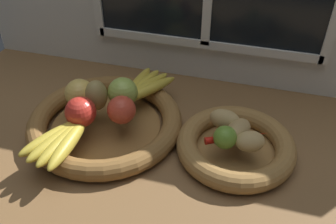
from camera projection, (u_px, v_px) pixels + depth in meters
ground_plane at (180, 143)px, 91.91cm from camera, size 140.00×90.00×3.00cm
fruit_bowl_left at (106, 122)px, 92.41cm from camera, size 38.48×38.48×4.85cm
fruit_bowl_right at (236, 146)px, 85.44cm from camera, size 27.60×27.60×4.85cm
apple_golden_left at (79, 94)px, 91.05cm from camera, size 7.37×7.37×7.37cm
apple_red_right at (122, 110)px, 86.48cm from camera, size 6.82×6.82×6.82cm
apple_green_back at (123, 92)px, 91.57cm from camera, size 7.52×7.52×7.52cm
apple_red_front at (81, 112)px, 85.44cm from camera, size 7.31×7.31×7.31cm
pear_brown at (96, 95)px, 90.24cm from camera, size 5.84×6.50×7.92cm
banana_bunch_front at (61, 139)px, 80.97cm from camera, size 11.27×18.53×3.26cm
banana_bunch_back at (143, 87)px, 97.71cm from camera, size 12.07×18.43×2.78cm
potato_small at (250, 141)px, 79.61cm from camera, size 7.86×6.99×4.43cm
potato_large at (238, 130)px, 82.52cm from camera, size 7.36×9.09×4.33cm
potato_oblong at (225, 120)px, 85.00cm from camera, size 8.20×6.00×4.98cm
lime_near at (225, 137)px, 80.04cm from camera, size 5.21×5.21×5.21cm
chili_pepper at (237, 137)px, 82.71cm from camera, size 13.92×8.07×1.76cm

